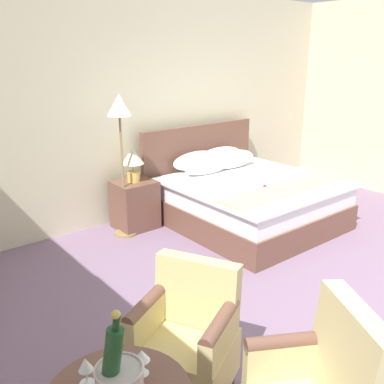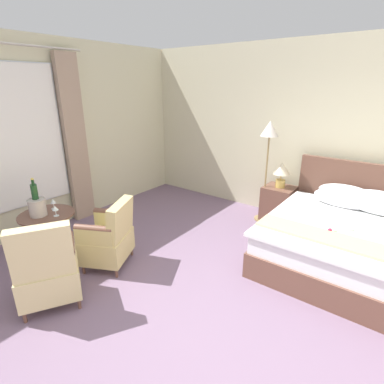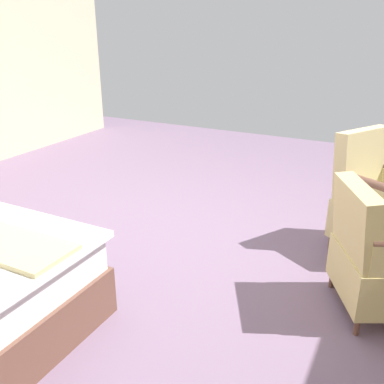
{
  "view_description": "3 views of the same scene",
  "coord_description": "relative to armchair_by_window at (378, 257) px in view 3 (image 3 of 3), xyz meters",
  "views": [
    {
      "loc": [
        -3.05,
        -1.56,
        2.15
      ],
      "look_at": [
        -0.72,
        1.35,
        0.92
      ],
      "focal_mm": 40.0,
      "sensor_mm": 36.0,
      "label": 1
    },
    {
      "loc": [
        1.25,
        -1.81,
        2.23
      ],
      "look_at": [
        -1.08,
        1.26,
        0.84
      ],
      "focal_mm": 28.0,
      "sensor_mm": 36.0,
      "label": 2
    },
    {
      "loc": [
        -1.68,
        2.93,
        1.79
      ],
      "look_at": [
        -0.64,
        0.92,
        0.9
      ],
      "focal_mm": 40.0,
      "sensor_mm": 36.0,
      "label": 3
    }
  ],
  "objects": [
    {
      "name": "ground_plane",
      "position": [
        1.64,
        -0.25,
        -0.4
      ],
      "size": [
        8.19,
        8.19,
        0.0
      ],
      "primitive_type": "plane",
      "color": "slate"
    },
    {
      "name": "armchair_facing_bed",
      "position": [
        0.12,
        -0.88,
        0.04
      ],
      "size": [
        0.75,
        0.76,
        1.01
      ],
      "color": "brown",
      "rests_on": "ground"
    },
    {
      "name": "armchair_by_window",
      "position": [
        0.0,
        0.0,
        0.0
      ],
      "size": [
        0.75,
        0.77,
        0.89
      ],
      "color": "brown",
      "rests_on": "ground"
    }
  ]
}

